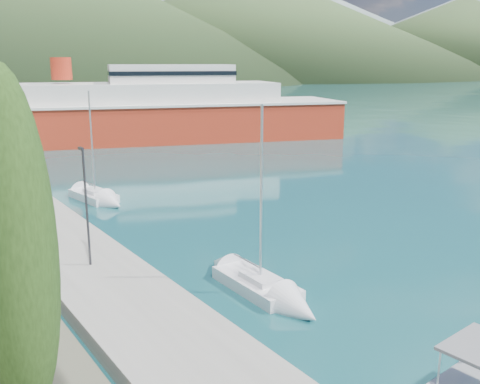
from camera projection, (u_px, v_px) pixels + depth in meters
quay at (34, 219)px, 36.76m from camera, size 5.00×88.00×0.80m
hills_near at (59, 4)px, 361.42m from camera, size 1010.00×520.00×115.00m
lamp_posts at (89, 204)px, 26.42m from camera, size 0.15×45.95×6.06m
sailboat_near at (277, 297)px, 24.94m from camera, size 2.14×6.93×9.92m
sailboat_mid at (103, 200)px, 42.44m from camera, size 3.03×6.76×9.58m
ferry at (129, 115)px, 75.38m from camera, size 62.14×32.59×12.18m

